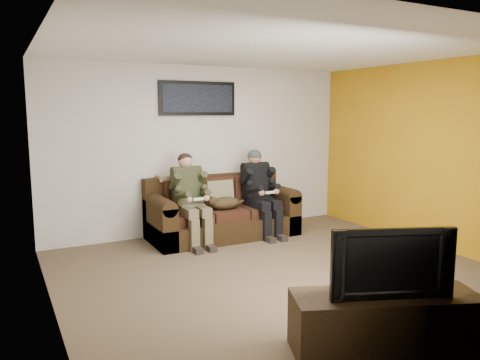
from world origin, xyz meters
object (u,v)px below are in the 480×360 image
cat (224,203)px  tv_stand (385,322)px  person_right (260,187)px  television (388,260)px  framed_poster (198,98)px  sofa (221,214)px  person_left (190,194)px

cat → tv_stand: (-0.31, -3.61, -0.31)m
person_right → television: size_ratio=1.34×
framed_poster → television: (-0.14, -4.17, -1.35)m
sofa → person_right: 0.72m
person_left → television: (0.23, -3.59, 0.01)m
person_right → cat: (-0.61, 0.01, -0.19)m
person_left → tv_stand: 3.63m
person_right → framed_poster: (-0.78, 0.57, 1.36)m
person_left → person_right: (1.15, 0.00, 0.00)m
sofa → cat: (-0.03, -0.17, 0.20)m
tv_stand → television: bearing=-75.4°
sofa → cat: sofa is taller
sofa → tv_stand: bearing=-95.2°
person_right → framed_poster: size_ratio=1.05×
sofa → person_right: (0.58, -0.19, 0.39)m
person_right → tv_stand: 3.74m
person_left → tv_stand: person_left is taller
person_left → television: 3.60m
person_left → television: size_ratio=1.34×
framed_poster → tv_stand: bearing=-92.0°
sofa → television: 3.82m
person_right → framed_poster: 1.67m
sofa → television: size_ratio=2.29×
sofa → person_left: 0.72m
cat → tv_stand: bearing=-94.9°
tv_stand → sofa: bearing=106.5°
cat → person_left: bearing=-178.4°
cat → television: television is taller
framed_poster → television: framed_poster is taller
cat → framed_poster: size_ratio=0.53×
person_left → framed_poster: bearing=56.8°
framed_poster → television: size_ratio=1.28×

